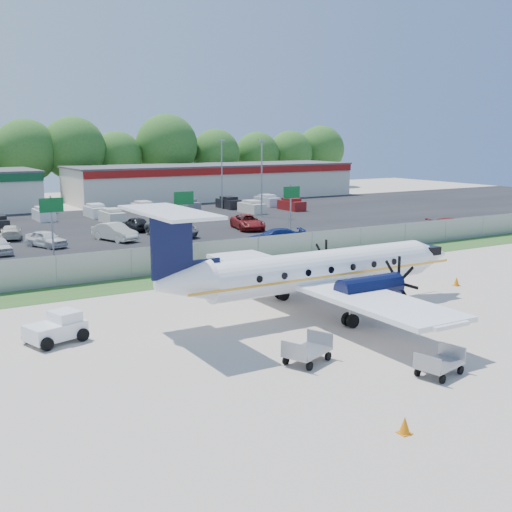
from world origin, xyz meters
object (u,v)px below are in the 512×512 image
pushback_tug (58,328)px  aircraft (316,270)px  baggage_cart_near (439,364)px  baggage_cart_far (307,351)px

pushback_tug → aircraft: bearing=-8.7°
aircraft → baggage_cart_near: size_ratio=8.68×
aircraft → baggage_cart_far: 8.22m
aircraft → baggage_cart_far: (-4.99, -6.27, -1.82)m
aircraft → pushback_tug: size_ratio=6.65×
baggage_cart_near → baggage_cart_far: bearing=133.2°
pushback_tug → baggage_cart_near: pushback_tug is taller
pushback_tug → baggage_cart_far: 11.75m
baggage_cart_near → baggage_cart_far: 5.38m
aircraft → pushback_tug: 13.57m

